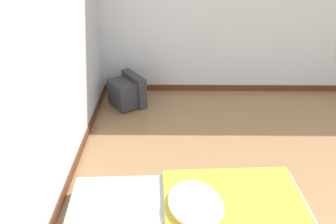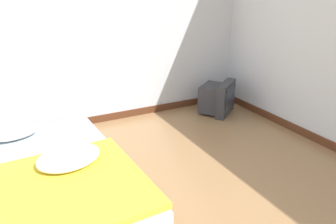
% 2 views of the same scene
% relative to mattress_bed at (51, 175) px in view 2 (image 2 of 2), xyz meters
% --- Properties ---
extents(mattress_bed, '(1.32, 2.09, 0.31)m').
position_rel_mattress_bed_xyz_m(mattress_bed, '(0.00, 0.00, 0.00)').
color(mattress_bed, silver).
rests_on(mattress_bed, ground_plane).
extents(crt_tv, '(0.58, 0.56, 0.43)m').
position_rel_mattress_bed_xyz_m(crt_tv, '(2.25, 0.78, 0.09)').
color(crt_tv, '#333338').
rests_on(crt_tv, ground_plane).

